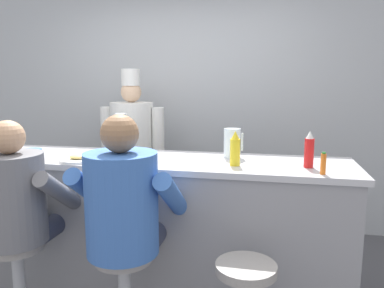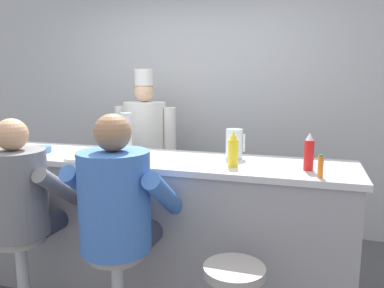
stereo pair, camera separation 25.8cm
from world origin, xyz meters
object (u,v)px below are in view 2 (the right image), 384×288
(breakfast_plate, at_px, (81,157))
(cereal_bowl, at_px, (42,149))
(hot_sauce_bottle_orange, at_px, (321,167))
(cup_stack_steel, at_px, (126,133))
(coffee_mug_tan, at_px, (10,148))
(cook_in_whites_near, at_px, (145,145))
(mustard_bottle_yellow, at_px, (233,150))
(water_pitcher_clear, at_px, (234,144))
(diner_seated_blue, at_px, (118,206))
(ketchup_bottle_red, at_px, (309,153))
(coffee_mug_blue, at_px, (5,142))
(diner_seated_grey, at_px, (21,199))

(breakfast_plate, relative_size, cereal_bowl, 1.60)
(hot_sauce_bottle_orange, xyz_separation_m, cup_stack_steel, (-1.43, 0.37, 0.09))
(coffee_mug_tan, xyz_separation_m, cook_in_whites_near, (0.55, 1.23, -0.15))
(mustard_bottle_yellow, relative_size, cook_in_whites_near, 0.13)
(mustard_bottle_yellow, relative_size, water_pitcher_clear, 1.08)
(water_pitcher_clear, bearing_deg, cook_in_whites_near, 142.10)
(hot_sauce_bottle_orange, bearing_deg, cup_stack_steel, 165.60)
(water_pitcher_clear, height_order, diner_seated_blue, diner_seated_blue)
(coffee_mug_tan, bearing_deg, cup_stack_steel, 23.60)
(water_pitcher_clear, bearing_deg, diner_seated_blue, -127.18)
(breakfast_plate, bearing_deg, ketchup_bottle_red, 5.18)
(ketchup_bottle_red, relative_size, breakfast_plate, 1.00)
(hot_sauce_bottle_orange, height_order, coffee_mug_blue, hot_sauce_bottle_orange)
(hot_sauce_bottle_orange, bearing_deg, breakfast_plate, 178.90)
(hot_sauce_bottle_orange, xyz_separation_m, water_pitcher_clear, (-0.58, 0.40, 0.04))
(breakfast_plate, xyz_separation_m, cook_in_whites_near, (-0.07, 1.22, -0.11))
(water_pitcher_clear, bearing_deg, cup_stack_steel, -177.96)
(cup_stack_steel, height_order, diner_seated_blue, diner_seated_blue)
(coffee_mug_blue, distance_m, diner_seated_grey, 0.93)
(water_pitcher_clear, bearing_deg, breakfast_plate, -160.53)
(cook_in_whites_near, bearing_deg, coffee_mug_tan, -113.84)
(ketchup_bottle_red, xyz_separation_m, cook_in_whites_near, (-1.61, 1.08, -0.21))
(hot_sauce_bottle_orange, distance_m, water_pitcher_clear, 0.71)
(diner_seated_grey, height_order, diner_seated_blue, diner_seated_blue)
(breakfast_plate, distance_m, cereal_bowl, 0.47)
(ketchup_bottle_red, xyz_separation_m, water_pitcher_clear, (-0.51, 0.22, -0.00))
(water_pitcher_clear, height_order, coffee_mug_blue, water_pitcher_clear)
(cereal_bowl, bearing_deg, diner_seated_grey, -65.69)
(cereal_bowl, xyz_separation_m, cook_in_whites_near, (0.38, 1.09, -0.12))
(cereal_bowl, distance_m, coffee_mug_tan, 0.22)
(mustard_bottle_yellow, xyz_separation_m, cook_in_whites_near, (-1.14, 1.12, -0.21))
(cereal_bowl, height_order, coffee_mug_tan, coffee_mug_tan)
(coffee_mug_tan, distance_m, cup_stack_steel, 0.88)
(coffee_mug_tan, distance_m, diner_seated_blue, 1.17)
(mustard_bottle_yellow, bearing_deg, water_pitcher_clear, 99.90)
(diner_seated_grey, bearing_deg, cook_in_whites_near, 84.22)
(coffee_mug_blue, relative_size, cook_in_whites_near, 0.08)
(hot_sauce_bottle_orange, bearing_deg, diner_seated_blue, -163.93)
(hot_sauce_bottle_orange, distance_m, diner_seated_grey, 1.89)
(hot_sauce_bottle_orange, xyz_separation_m, coffee_mug_blue, (-2.51, 0.26, -0.02))
(coffee_mug_tan, relative_size, diner_seated_grey, 0.10)
(mustard_bottle_yellow, bearing_deg, diner_seated_blue, -142.40)
(hot_sauce_bottle_orange, relative_size, coffee_mug_tan, 0.96)
(ketchup_bottle_red, bearing_deg, mustard_bottle_yellow, -175.17)
(coffee_mug_blue, distance_m, diner_seated_blue, 1.52)
(mustard_bottle_yellow, xyz_separation_m, hot_sauce_bottle_orange, (0.54, -0.13, -0.04))
(breakfast_plate, xyz_separation_m, cereal_bowl, (-0.45, 0.13, 0.01))
(water_pitcher_clear, distance_m, breakfast_plate, 1.10)
(ketchup_bottle_red, height_order, cereal_bowl, ketchup_bottle_red)
(ketchup_bottle_red, bearing_deg, coffee_mug_tan, -175.90)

